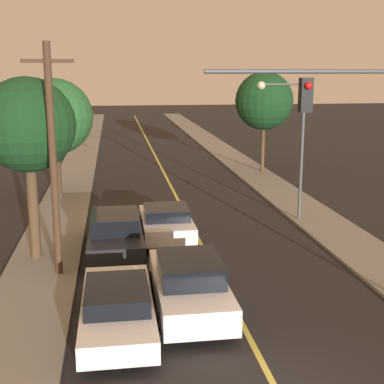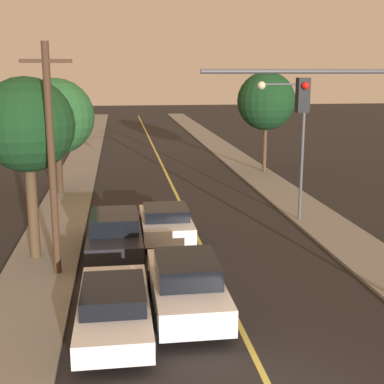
{
  "view_description": "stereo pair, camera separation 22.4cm",
  "coord_description": "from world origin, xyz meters",
  "px_view_note": "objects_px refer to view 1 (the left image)",
  "views": [
    {
      "loc": [
        -3.31,
        -9.51,
        6.75
      ],
      "look_at": [
        0.0,
        12.97,
        1.6
      ],
      "focal_mm": 50.0,
      "sensor_mm": 36.0,
      "label": 1
    },
    {
      "loc": [
        -3.09,
        -9.54,
        6.75
      ],
      "look_at": [
        0.0,
        12.97,
        1.6
      ],
      "focal_mm": 50.0,
      "sensor_mm": 36.0,
      "label": 2
    }
  ],
  "objects_px": {
    "car_near_lane_second": "(166,222)",
    "car_outer_lane_second": "(115,232)",
    "car_near_lane_front": "(189,284)",
    "tree_left_near": "(28,126)",
    "tree_left_far": "(55,117)",
    "streetlamp_right": "(290,130)",
    "utility_pole_left": "(53,157)",
    "car_outer_lane_front": "(117,306)",
    "tree_right_near": "(264,101)",
    "traffic_signal_mast": "(371,143)"
  },
  "relations": [
    {
      "from": "car_near_lane_second",
      "to": "car_outer_lane_second",
      "type": "xyz_separation_m",
      "value": [
        -2.05,
        -1.34,
        0.07
      ]
    },
    {
      "from": "car_near_lane_front",
      "to": "tree_left_near",
      "type": "relative_size",
      "value": 0.76
    },
    {
      "from": "car_near_lane_front",
      "to": "tree_left_far",
      "type": "xyz_separation_m",
      "value": [
        -5.12,
        15.61,
        3.52
      ]
    },
    {
      "from": "streetlamp_right",
      "to": "utility_pole_left",
      "type": "height_order",
      "value": "utility_pole_left"
    },
    {
      "from": "car_outer_lane_front",
      "to": "streetlamp_right",
      "type": "bearing_deg",
      "value": 50.63
    },
    {
      "from": "streetlamp_right",
      "to": "tree_right_near",
      "type": "height_order",
      "value": "tree_right_near"
    },
    {
      "from": "car_near_lane_second",
      "to": "traffic_signal_mast",
      "type": "bearing_deg",
      "value": -55.21
    },
    {
      "from": "traffic_signal_mast",
      "to": "tree_left_near",
      "type": "xyz_separation_m",
      "value": [
        -9.9,
        5.44,
        0.07
      ]
    },
    {
      "from": "traffic_signal_mast",
      "to": "tree_left_near",
      "type": "bearing_deg",
      "value": 151.22
    },
    {
      "from": "car_outer_lane_second",
      "to": "tree_left_far",
      "type": "height_order",
      "value": "tree_left_far"
    },
    {
      "from": "car_near_lane_second",
      "to": "traffic_signal_mast",
      "type": "xyz_separation_m",
      "value": [
        4.97,
        -7.15,
        4.07
      ]
    },
    {
      "from": "traffic_signal_mast",
      "to": "tree_left_far",
      "type": "bearing_deg",
      "value": 122.1
    },
    {
      "from": "utility_pole_left",
      "to": "tree_right_near",
      "type": "xyz_separation_m",
      "value": [
        11.87,
        17.22,
        0.77
      ]
    },
    {
      "from": "car_outer_lane_front",
      "to": "traffic_signal_mast",
      "type": "relative_size",
      "value": 0.72
    },
    {
      "from": "car_outer_lane_second",
      "to": "car_outer_lane_front",
      "type": "bearing_deg",
      "value": -90.0
    },
    {
      "from": "car_outer_lane_front",
      "to": "utility_pole_left",
      "type": "xyz_separation_m",
      "value": [
        -1.91,
        4.16,
        3.36
      ]
    },
    {
      "from": "car_near_lane_second",
      "to": "car_outer_lane_second",
      "type": "bearing_deg",
      "value": -146.8
    },
    {
      "from": "car_near_lane_second",
      "to": "tree_left_near",
      "type": "height_order",
      "value": "tree_left_near"
    },
    {
      "from": "car_outer_lane_second",
      "to": "utility_pole_left",
      "type": "xyz_separation_m",
      "value": [
        -1.91,
        -2.1,
        3.22
      ]
    },
    {
      "from": "car_outer_lane_front",
      "to": "tree_left_far",
      "type": "xyz_separation_m",
      "value": [
        -3.06,
        16.53,
        3.65
      ]
    },
    {
      "from": "traffic_signal_mast",
      "to": "tree_right_near",
      "type": "bearing_deg",
      "value": 81.98
    },
    {
      "from": "car_near_lane_front",
      "to": "car_outer_lane_front",
      "type": "height_order",
      "value": "car_near_lane_front"
    },
    {
      "from": "utility_pole_left",
      "to": "tree_left_near",
      "type": "height_order",
      "value": "utility_pole_left"
    },
    {
      "from": "car_near_lane_second",
      "to": "tree_left_near",
      "type": "xyz_separation_m",
      "value": [
        -4.93,
        -1.71,
        4.14
      ]
    },
    {
      "from": "car_near_lane_front",
      "to": "traffic_signal_mast",
      "type": "bearing_deg",
      "value": -5.33
    },
    {
      "from": "car_outer_lane_front",
      "to": "tree_left_near",
      "type": "height_order",
      "value": "tree_left_near"
    },
    {
      "from": "car_outer_lane_second",
      "to": "tree_left_near",
      "type": "relative_size",
      "value": 0.8
    },
    {
      "from": "car_near_lane_second",
      "to": "tree_left_far",
      "type": "relative_size",
      "value": 0.66
    },
    {
      "from": "car_near_lane_second",
      "to": "streetlamp_right",
      "type": "bearing_deg",
      "value": 18.26
    },
    {
      "from": "traffic_signal_mast",
      "to": "tree_right_near",
      "type": "xyz_separation_m",
      "value": [
        2.95,
        20.94,
        -0.02
      ]
    },
    {
      "from": "car_near_lane_second",
      "to": "utility_pole_left",
      "type": "bearing_deg",
      "value": -139.01
    },
    {
      "from": "streetlamp_right",
      "to": "tree_right_near",
      "type": "relative_size",
      "value": 0.94
    },
    {
      "from": "car_near_lane_second",
      "to": "car_outer_lane_second",
      "type": "height_order",
      "value": "car_outer_lane_second"
    },
    {
      "from": "car_near_lane_second",
      "to": "car_outer_lane_second",
      "type": "distance_m",
      "value": 2.45
    },
    {
      "from": "streetlamp_right",
      "to": "tree_left_near",
      "type": "height_order",
      "value": "tree_left_near"
    },
    {
      "from": "car_near_lane_front",
      "to": "utility_pole_left",
      "type": "relative_size",
      "value": 0.65
    },
    {
      "from": "tree_left_near",
      "to": "tree_left_far",
      "type": "height_order",
      "value": "tree_left_near"
    },
    {
      "from": "car_near_lane_front",
      "to": "tree_right_near",
      "type": "height_order",
      "value": "tree_right_near"
    },
    {
      "from": "car_outer_lane_front",
      "to": "traffic_signal_mast",
      "type": "xyz_separation_m",
      "value": [
        7.02,
        0.45,
        4.14
      ]
    },
    {
      "from": "car_near_lane_second",
      "to": "car_outer_lane_front",
      "type": "height_order",
      "value": "car_near_lane_second"
    },
    {
      "from": "car_outer_lane_front",
      "to": "utility_pole_left",
      "type": "relative_size",
      "value": 0.66
    },
    {
      "from": "traffic_signal_mast",
      "to": "streetlamp_right",
      "type": "height_order",
      "value": "traffic_signal_mast"
    },
    {
      "from": "tree_left_near",
      "to": "traffic_signal_mast",
      "type": "bearing_deg",
      "value": -28.78
    },
    {
      "from": "streetlamp_right",
      "to": "utility_pole_left",
      "type": "xyz_separation_m",
      "value": [
        -9.69,
        -5.33,
        -0.18
      ]
    },
    {
      "from": "car_near_lane_second",
      "to": "tree_right_near",
      "type": "bearing_deg",
      "value": 60.14
    },
    {
      "from": "car_near_lane_front",
      "to": "tree_left_far",
      "type": "bearing_deg",
      "value": 108.14
    },
    {
      "from": "tree_left_far",
      "to": "tree_right_near",
      "type": "bearing_deg",
      "value": 20.46
    },
    {
      "from": "car_outer_lane_second",
      "to": "tree_right_near",
      "type": "height_order",
      "value": "tree_right_near"
    },
    {
      "from": "tree_right_near",
      "to": "car_outer_lane_front",
      "type": "bearing_deg",
      "value": -114.99
    },
    {
      "from": "utility_pole_left",
      "to": "tree_left_near",
      "type": "xyz_separation_m",
      "value": [
        -0.98,
        1.73,
        0.85
      ]
    }
  ]
}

